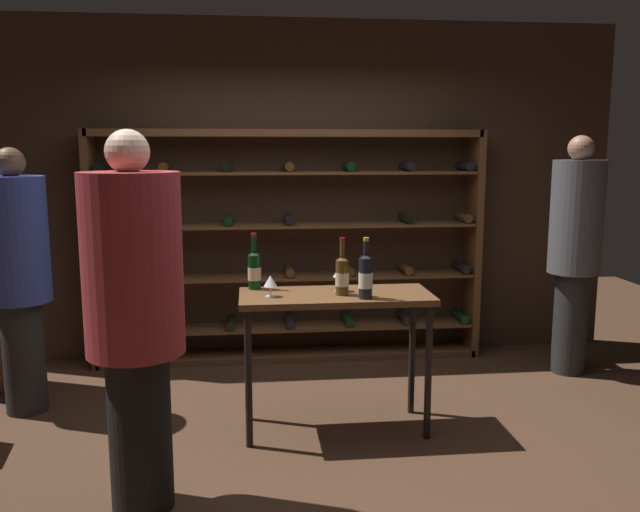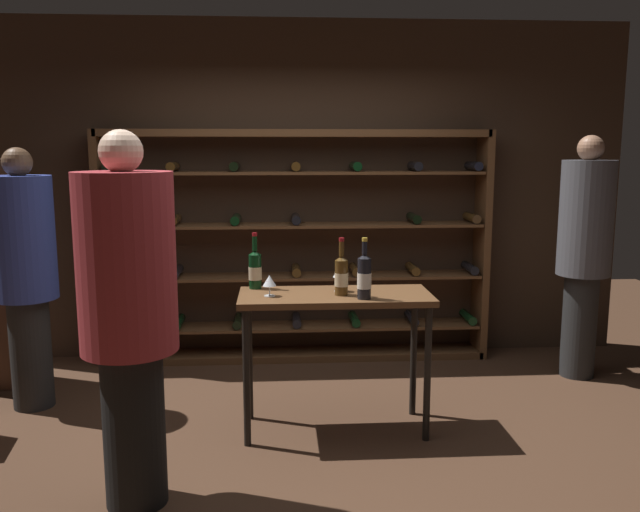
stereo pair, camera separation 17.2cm
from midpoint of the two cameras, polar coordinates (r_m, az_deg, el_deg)
The scene contains 12 objects.
ground_plane at distance 4.27m, azimuth 0.18°, elevation -15.71°, with size 9.71×9.71×0.00m, color #472D1E.
back_wall at distance 5.74m, azimuth -1.11°, elevation 5.67°, with size 5.73×0.10×2.89m, color #3D2B1E.
wine_rack at distance 5.58m, azimuth -1.14°, elevation 0.71°, with size 3.29×0.32×1.97m.
tasting_table at distance 4.17m, azimuth 2.50°, elevation -4.85°, with size 1.21×0.51×0.90m.
person_bystander_red_print at distance 3.34m, azimuth -14.94°, elevation -4.20°, with size 0.48×0.48×1.90m.
person_guest_blue_shirt at distance 5.56m, azimuth 22.86°, elevation 0.87°, with size 0.41×0.41×1.91m.
person_guest_khaki at distance 4.90m, azimuth -23.41°, elevation -0.90°, with size 0.42×0.42×1.82m.
wine_bottle_green_slim at distance 3.98m, azimuth 5.12°, elevation -1.79°, with size 0.09×0.09×0.38m.
wine_bottle_red_label at distance 4.29m, azimuth -4.53°, elevation -1.14°, with size 0.09×0.09×0.37m.
wine_bottle_black_capsule at distance 4.08m, azimuth 3.08°, elevation -1.68°, with size 0.09×0.09×0.36m.
wine_glass_stemmed_center at distance 4.19m, azimuth 2.90°, elevation -1.48°, with size 0.09×0.09×0.16m.
wine_glass_stemmed_right at distance 4.06m, azimuth -3.21°, elevation -2.23°, with size 0.08×0.08×0.13m.
Camera 2 is at (-0.18, -3.87, 1.80)m, focal length 36.75 mm.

